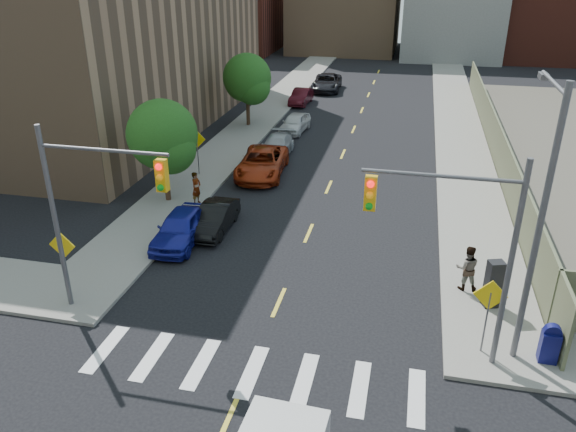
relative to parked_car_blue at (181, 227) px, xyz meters
The scene contains 25 objects.
sidewalk_nw 29.79m from the parked_car_blue, 94.33° to the left, with size 3.50×73.00×0.15m, color gray.
sidewalk_ne 32.52m from the parked_car_blue, 65.95° to the left, with size 3.50×73.00×0.15m, color gray.
fence_north 22.15m from the parked_car_blue, 47.00° to the left, with size 0.12×44.00×2.50m, color #5F6A4A.
building_nw 25.61m from the parked_car_blue, 132.21° to the left, with size 22.00×30.00×16.00m, color #8C6B4C.
bg_bldg_west 60.72m from the parked_car_blue, 105.83° to the left, with size 14.00×18.00×12.00m, color #592319.
bg_bldg_center 59.89m from the parked_car_blue, 76.94° to the left, with size 12.00×16.00×10.00m, color gray.
signal_nw 6.94m from the parked_car_blue, 94.77° to the right, with size 4.59×0.30×7.00m.
signal_ne 13.41m from the parked_car_blue, 26.82° to the right, with size 4.59×0.30×7.00m.
streetlight_ne 15.22m from the parked_car_blue, 19.71° to the right, with size 0.25×3.70×9.00m.
warn_sign_nw 5.92m from the parked_car_blue, 113.43° to the right, with size 1.06×0.06×2.83m.
warn_sign_ne 13.82m from the parked_car_blue, 22.68° to the right, with size 1.06×0.06×2.83m.
warn_sign_midwest 8.60m from the parked_car_blue, 105.68° to the left, with size 1.06×0.06×2.83m.
tree_west_near 5.63m from the parked_car_blue, 120.57° to the left, with size 3.66×3.64×5.52m.
tree_west_far 19.59m from the parked_car_blue, 97.42° to the left, with size 3.66×3.64×5.52m.
parked_car_blue is the anchor object (origin of this frame).
parked_car_black 1.86m from the parked_car_blue, 54.01° to the left, with size 1.37×3.93×1.29m, color black.
parked_car_red 9.33m from the parked_car_blue, 81.99° to the left, with size 2.57×5.58×1.55m, color #9A2C0F.
parked_car_silver 12.92m from the parked_car_blue, 84.23° to the left, with size 1.83×4.50×1.31m, color #9CA0A4.
parked_car_white 18.61m from the parked_car_blue, 85.99° to the left, with size 1.62×4.03×1.37m, color silver.
parked_car_maroon 27.16m from the parked_car_blue, 90.00° to the left, with size 1.40×4.02×1.33m, color #3C0C13.
parked_car_grey 33.21m from the parked_car_blue, 87.76° to the left, with size 2.58×5.59×1.55m, color black.
mailbox 15.65m from the parked_car_blue, 20.02° to the right, with size 0.57×0.44×1.38m.
payphone 13.47m from the parked_car_blue, 10.62° to the right, with size 0.55×0.45×1.85m, color black.
pedestrian_west 4.12m from the parked_car_blue, 101.22° to the left, with size 0.63×0.41×1.73m, color gray.
pedestrian_east 12.47m from the parked_car_blue, ahead, with size 0.89×0.70×1.84m, color gray.
Camera 1 is at (4.32, -9.39, 11.92)m, focal length 35.00 mm.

